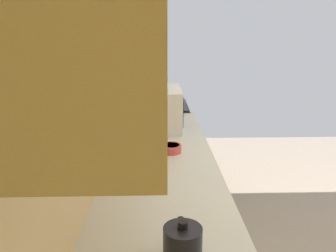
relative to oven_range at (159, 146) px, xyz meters
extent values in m
cube|color=#E7BF7D|center=(-1.66, 0.36, 0.81)|extent=(4.37, 0.12, 2.57)
cube|color=silver|center=(-2.06, -0.01, 0.43)|extent=(3.43, 0.65, 0.02)
cube|color=#332819|center=(-1.64, -0.32, -0.03)|extent=(0.01, 0.01, 0.83)
cube|color=#332819|center=(-1.21, -0.32, -0.03)|extent=(0.01, 0.01, 0.83)
cube|color=#332819|center=(-0.79, -0.32, -0.03)|extent=(0.01, 0.01, 0.83)
cube|color=black|center=(0.00, 0.00, -0.02)|extent=(0.71, 0.60, 0.92)
cube|color=black|center=(0.00, -0.31, -0.06)|extent=(0.55, 0.01, 0.51)
cube|color=black|center=(0.00, 0.00, 0.45)|extent=(0.67, 0.57, 0.02)
cube|color=black|center=(0.00, 0.28, 0.53)|extent=(0.67, 0.04, 0.18)
cylinder|color=#38383D|center=(-0.16, -0.11, 0.47)|extent=(0.11, 0.11, 0.01)
cylinder|color=#38383D|center=(0.16, -0.11, 0.47)|extent=(0.11, 0.11, 0.01)
cylinder|color=#38383D|center=(-0.16, 0.11, 0.47)|extent=(0.11, 0.11, 0.01)
cylinder|color=#38383D|center=(0.16, 0.11, 0.47)|extent=(0.11, 0.11, 0.01)
cube|color=white|center=(-0.81, 0.01, 0.60)|extent=(0.54, 0.37, 0.31)
cube|color=black|center=(-0.86, -0.18, 0.60)|extent=(0.33, 0.01, 0.22)
cube|color=#2D2D33|center=(-0.60, -0.18, 0.60)|extent=(0.10, 0.01, 0.22)
cylinder|color=#D84C47|center=(-1.40, -0.07, 0.47)|extent=(0.14, 0.14, 0.05)
cylinder|color=#E84644|center=(-1.40, -0.07, 0.48)|extent=(0.11, 0.11, 0.02)
cylinder|color=black|center=(-2.47, -0.07, 0.51)|extent=(0.13, 0.13, 0.14)
cylinder|color=black|center=(-2.47, -0.07, 0.59)|extent=(0.03, 0.03, 0.02)
cylinder|color=black|center=(-2.40, -0.07, 0.54)|extent=(0.08, 0.02, 0.05)
camera|label=1|loc=(-3.38, 0.00, 1.17)|focal=35.59mm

